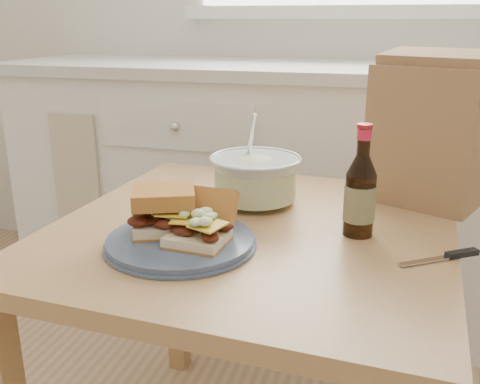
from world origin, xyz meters
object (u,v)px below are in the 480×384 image
(plate, at_px, (181,242))
(beer_bottle, at_px, (360,194))
(dining_table, at_px, (252,268))
(paper_bag, at_px, (428,136))
(coleslaw_bowl, at_px, (255,180))

(plate, relative_size, beer_bottle, 1.25)
(dining_table, xyz_separation_m, plate, (-0.10, -0.14, 0.11))
(dining_table, xyz_separation_m, beer_bottle, (0.22, 0.01, 0.18))
(dining_table, xyz_separation_m, paper_bag, (0.35, 0.26, 0.26))
(plate, distance_m, paper_bag, 0.62)
(coleslaw_bowl, bearing_deg, paper_bag, 17.47)
(dining_table, relative_size, plate, 3.05)
(beer_bottle, bearing_deg, dining_table, 179.58)
(coleslaw_bowl, bearing_deg, beer_bottle, -27.97)
(dining_table, height_order, coleslaw_bowl, coleslaw_bowl)
(coleslaw_bowl, distance_m, paper_bag, 0.41)
(coleslaw_bowl, relative_size, beer_bottle, 0.95)
(beer_bottle, relative_size, paper_bag, 0.71)
(paper_bag, bearing_deg, dining_table, -119.86)
(dining_table, distance_m, beer_bottle, 0.29)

